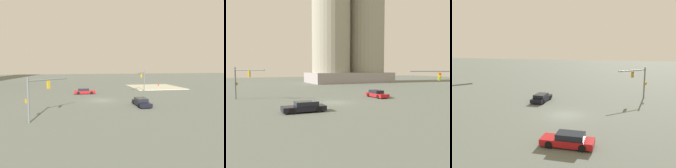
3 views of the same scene
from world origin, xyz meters
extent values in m
plane|color=#5B6259|center=(0.00, 0.00, 0.00)|extent=(215.98, 215.98, 0.00)
cylinder|color=slate|center=(-12.89, 9.81, 2.52)|extent=(0.22, 0.22, 5.05)
cylinder|color=slate|center=(-10.88, 7.83, 4.63)|extent=(4.12, 4.08, 0.17)
cube|color=#B18B1B|center=(-10.93, 7.87, 4.02)|extent=(0.41, 0.41, 0.95)
cylinder|color=red|center=(-10.82, 7.99, 4.31)|extent=(0.18, 0.18, 0.20)
cylinder|color=orange|center=(-10.82, 7.99, 4.01)|extent=(0.18, 0.18, 0.20)
cylinder|color=green|center=(-10.82, 7.99, 3.71)|extent=(0.18, 0.18, 0.20)
cube|color=#B18B1B|center=(-12.71, 9.99, 2.43)|extent=(0.38, 0.38, 0.44)
cube|color=black|center=(-6.12, -5.44, 0.44)|extent=(4.84, 1.90, 0.55)
cube|color=black|center=(-5.83, -5.44, 0.96)|extent=(2.53, 1.64, 0.50)
cylinder|color=black|center=(-7.62, -6.27, 0.32)|extent=(0.64, 0.23, 0.64)
cylinder|color=black|center=(-7.60, -4.56, 0.32)|extent=(0.64, 0.23, 0.64)
cylinder|color=black|center=(-4.64, -6.31, 0.32)|extent=(0.64, 0.23, 0.64)
cylinder|color=black|center=(-4.61, -4.61, 0.32)|extent=(0.64, 0.23, 0.64)
cube|color=red|center=(8.86, 2.54, 0.44)|extent=(1.78, 4.58, 0.55)
cube|color=black|center=(8.85, 2.81, 0.96)|extent=(1.55, 2.39, 0.50)
cylinder|color=black|center=(9.68, 1.14, 0.32)|extent=(0.23, 0.64, 0.64)
cylinder|color=black|center=(8.08, 1.12, 0.32)|extent=(0.23, 0.64, 0.64)
cylinder|color=black|center=(9.63, 3.97, 0.32)|extent=(0.23, 0.64, 0.64)
cylinder|color=black|center=(8.04, 3.94, 0.32)|extent=(0.23, 0.64, 0.64)
camera|label=1|loc=(-36.26, 4.93, 6.37)|focal=32.97mm
camera|label=2|loc=(-13.22, -30.50, 4.80)|focal=37.59mm
camera|label=3|loc=(27.58, 7.39, 8.55)|focal=38.38mm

